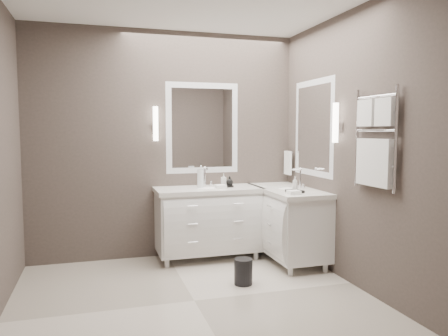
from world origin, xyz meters
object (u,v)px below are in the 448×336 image
object	(u,v)px
vanity_right	(287,219)
waste_bin	(243,272)
vanity_back	(208,218)
towel_ladder	(375,145)

from	to	relation	value
vanity_right	waste_bin	size ratio (longest dim) A/B	4.84
waste_bin	vanity_right	bearing A→B (deg)	39.36
vanity_back	towel_ladder	xyz separation A→B (m)	(1.10, -1.63, 0.91)
vanity_back	vanity_right	xyz separation A→B (m)	(0.88, -0.33, 0.00)
towel_ladder	vanity_right	bearing A→B (deg)	99.84
vanity_back	waste_bin	world-z (taller)	vanity_back
vanity_right	towel_ladder	world-z (taller)	towel_ladder
vanity_back	vanity_right	size ratio (longest dim) A/B	1.00
vanity_back	waste_bin	size ratio (longest dim) A/B	4.84
towel_ladder	waste_bin	world-z (taller)	towel_ladder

